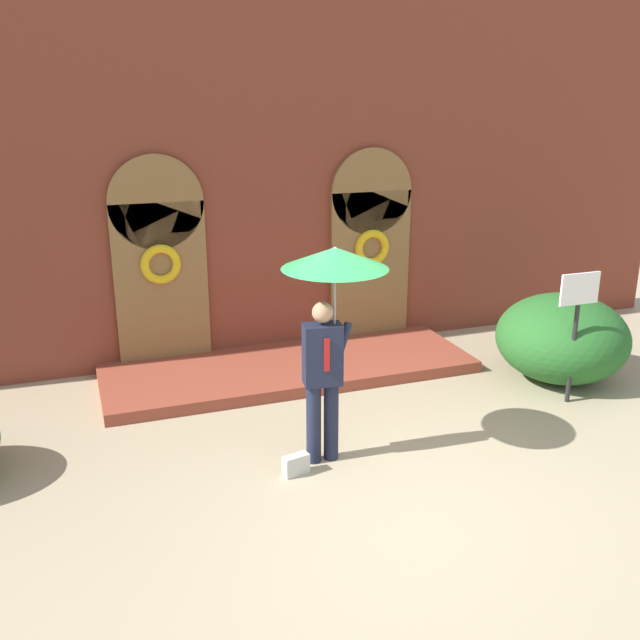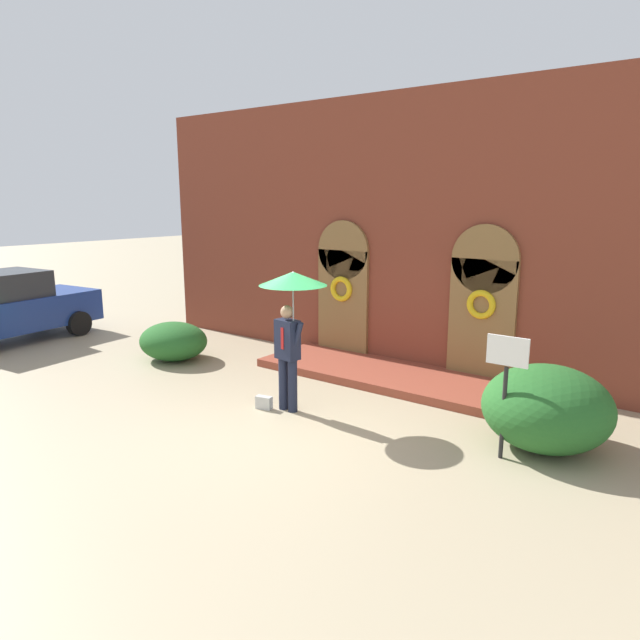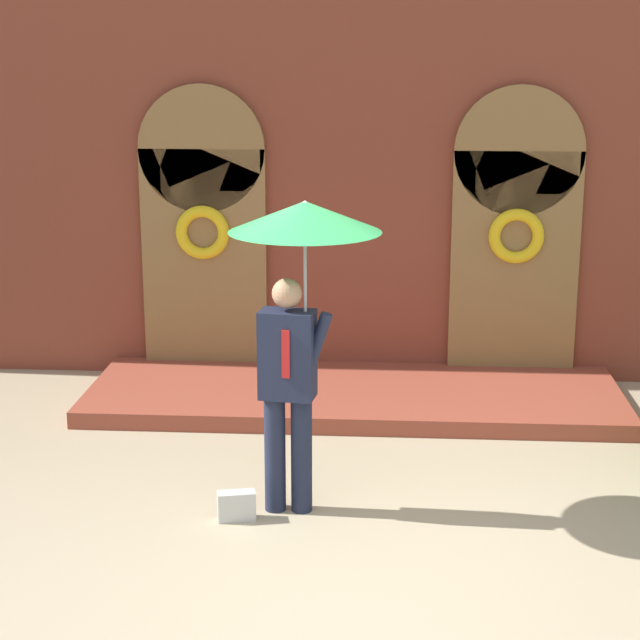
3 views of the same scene
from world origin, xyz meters
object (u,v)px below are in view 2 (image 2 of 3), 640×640
object	(u,v)px
handbag	(264,403)
person_with_umbrella	(292,299)
sign_post	(506,377)
shrub_right	(547,408)
shrub_left	(173,341)
parked_car	(7,307)

from	to	relation	value
handbag	person_with_umbrella	bearing A→B (deg)	10.43
sign_post	shrub_right	xyz separation A→B (m)	(0.38, 0.69, -0.56)
shrub_left	shrub_right	size ratio (longest dim) A/B	0.88
person_with_umbrella	shrub_left	bearing A→B (deg)	167.94
handbag	parked_car	bearing A→B (deg)	169.37
sign_post	shrub_left	world-z (taller)	sign_post
parked_car	sign_post	bearing A→B (deg)	4.02
handbag	shrub_left	size ratio (longest dim) A/B	0.18
shrub_left	shrub_right	world-z (taller)	shrub_right
shrub_left	shrub_right	distance (m)	7.94
shrub_left	parked_car	distance (m)	4.83
shrub_left	handbag	bearing A→B (deg)	-16.46
person_with_umbrella	sign_post	bearing A→B (deg)	5.86
shrub_right	parked_car	size ratio (longest dim) A/B	0.42
person_with_umbrella	shrub_right	size ratio (longest dim) A/B	1.32
person_with_umbrella	parked_car	size ratio (longest dim) A/B	0.56
person_with_umbrella	handbag	distance (m)	1.87
shrub_left	parked_car	size ratio (longest dim) A/B	0.37
handbag	shrub_right	distance (m)	4.47
person_with_umbrella	handbag	xyz separation A→B (m)	(-0.47, -0.20, -1.80)
handbag	sign_post	distance (m)	4.06
sign_post	shrub_right	distance (m)	0.97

